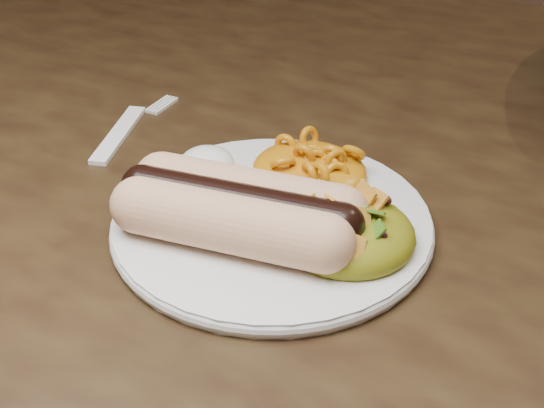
% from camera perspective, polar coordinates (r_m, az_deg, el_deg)
% --- Properties ---
extents(table, '(1.60, 0.90, 0.75)m').
position_cam_1_polar(table, '(0.71, -1.43, -1.15)').
color(table, '#392B15').
rests_on(table, floor).
extents(plate, '(0.26, 0.26, 0.01)m').
position_cam_1_polar(plate, '(0.54, 0.00, -1.41)').
color(plate, white).
rests_on(plate, table).
extents(hotdog, '(0.15, 0.09, 0.04)m').
position_cam_1_polar(hotdog, '(0.50, -2.53, -0.31)').
color(hotdog, '#FFCB95').
rests_on(hotdog, plate).
extents(mac_and_cheese, '(0.11, 0.11, 0.03)m').
position_cam_1_polar(mac_and_cheese, '(0.57, 2.87, 3.66)').
color(mac_and_cheese, orange).
rests_on(mac_and_cheese, plate).
extents(sour_cream, '(0.05, 0.05, 0.03)m').
position_cam_1_polar(sour_cream, '(0.57, -4.96, 3.38)').
color(sour_cream, white).
rests_on(sour_cream, plate).
extents(taco_salad, '(0.09, 0.09, 0.04)m').
position_cam_1_polar(taco_salad, '(0.50, 5.60, -1.30)').
color(taco_salad, '#996106').
rests_on(taco_salad, plate).
extents(fork, '(0.05, 0.12, 0.00)m').
position_cam_1_polar(fork, '(0.67, -11.49, 5.17)').
color(fork, white).
rests_on(fork, table).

